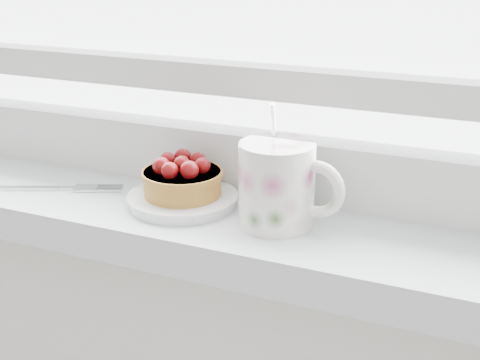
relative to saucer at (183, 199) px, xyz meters
The scene contains 4 objects.
saucer is the anchor object (origin of this frame).
raspberry_tart 0.03m from the saucer, 102.47° to the right, with size 0.09×0.09×0.05m.
floral_mug 0.12m from the saucer, ahead, with size 0.11×0.08×0.13m.
fork 0.17m from the saucer, behind, with size 0.17×0.09×0.00m.
Camera 1 is at (0.29, 1.28, 1.22)m, focal length 50.00 mm.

